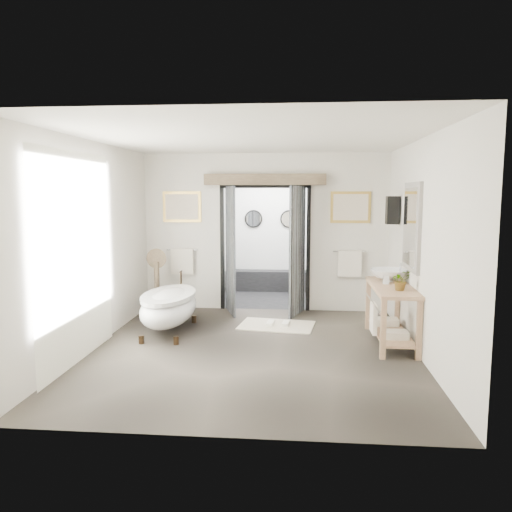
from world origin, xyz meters
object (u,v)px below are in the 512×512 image
object	(u,v)px
vanity	(390,309)
rug	(277,325)
basin	(389,275)
clawfoot_tub	(169,306)

from	to	relation	value
vanity	rug	world-z (taller)	vanity
vanity	basin	bearing A→B (deg)	84.80
clawfoot_tub	basin	bearing A→B (deg)	1.11
basin	clawfoot_tub	bearing A→B (deg)	-159.07
basin	rug	bearing A→B (deg)	-175.69
clawfoot_tub	basin	xyz separation A→B (m)	(3.36, 0.07, 0.53)
vanity	rug	xyz separation A→B (m)	(-1.67, 0.80, -0.50)
rug	vanity	bearing A→B (deg)	-25.61
rug	basin	world-z (taller)	basin
rug	basin	distance (m)	2.00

